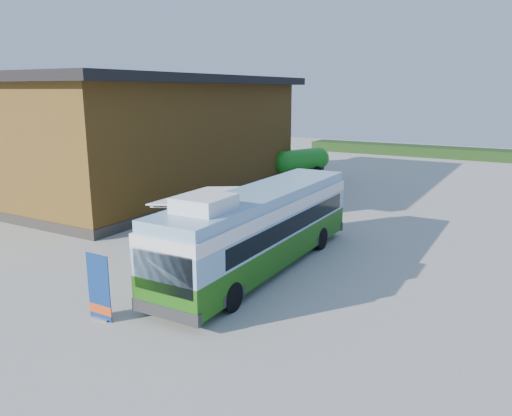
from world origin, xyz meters
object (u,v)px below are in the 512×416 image
Objects in this scene: picnic_table at (194,218)px; person_b at (224,233)px; slurry_tanker at (301,161)px; banner at (99,293)px; person_a at (333,196)px; bus at (260,226)px.

person_b is at bearing -44.00° from picnic_table.
slurry_tanker is (-2.02, 16.42, 0.66)m from picnic_table.
banner is 7.31m from person_b.
slurry_tanker is at bearing 100.63° from person_a.
banner is 0.37× the size of slurry_tanker.
person_a is at bearing 95.92° from bus.
bus reaches higher than slurry_tanker.
person_a reaches higher than person_b.
bus is 7.20× the size of picnic_table.
bus is 6.32m from picnic_table.
picnic_table is at bearing -79.26° from person_b.
slurry_tanker is at bearing -121.55° from person_b.
banner is at bearing -80.94° from picnic_table.
banner is at bearing -116.79° from person_a.
bus is 7.23× the size of person_b.
person_a is at bearing 48.20° from picnic_table.
picnic_table is 16.55m from slurry_tanker.
person_a is (0.79, 16.53, -0.03)m from banner.
person_b is at bearing -121.83° from person_a.
person_b is at bearing -53.14° from slurry_tanker.
picnic_table is at bearing 110.29° from banner.
banner reaches higher than person_b.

